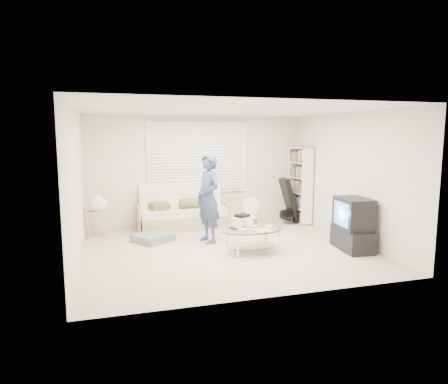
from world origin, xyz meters
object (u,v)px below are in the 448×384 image
object	(u,v)px
coffee_table	(253,233)
tv_unit	(353,225)
futon_sofa	(183,214)
bookshelf	(300,185)

from	to	relation	value
coffee_table	tv_unit	bearing A→B (deg)	-10.94
tv_unit	coffee_table	xyz separation A→B (m)	(-1.78, 0.34, -0.12)
futon_sofa	bookshelf	size ratio (longest dim) A/B	1.12
bookshelf	tv_unit	xyz separation A→B (m)	(-0.13, -2.35, -0.43)
futon_sofa	coffee_table	xyz separation A→B (m)	(0.84, -2.20, 0.03)
futon_sofa	bookshelf	xyz separation A→B (m)	(2.75, -0.20, 0.57)
futon_sofa	tv_unit	xyz separation A→B (m)	(2.63, -2.55, 0.14)
futon_sofa	bookshelf	world-z (taller)	bookshelf
futon_sofa	bookshelf	distance (m)	2.82
futon_sofa	coffee_table	distance (m)	2.36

